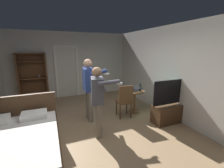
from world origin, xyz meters
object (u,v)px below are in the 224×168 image
tv_flatscreen (169,110)px  side_table (135,98)px  person_striped_shirt (89,86)px  bed (11,150)px  laptop (135,90)px  suitcase_dark (44,100)px  suitcase_small (41,106)px  bottle_on_table (140,87)px  person_blue_shirt (98,97)px  bookshelf (33,76)px  wooden_chair (125,100)px

tv_flatscreen → side_table: (-0.50, 0.99, 0.11)m
tv_flatscreen → side_table: 1.12m
tv_flatscreen → person_striped_shirt: person_striped_shirt is taller
bed → person_striped_shirt: (1.71, 1.20, 0.71)m
tv_flatscreen → laptop: tv_flatscreen is taller
suitcase_dark → side_table: bearing=-22.4°
suitcase_dark → suitcase_small: (-0.08, -0.50, -0.00)m
tv_flatscreen → suitcase_small: 4.01m
tv_flatscreen → suitcase_dark: size_ratio=2.67×
side_table → bottle_on_table: 0.38m
suitcase_dark → person_blue_shirt: bearing=-54.1°
bed → tv_flatscreen: bearing=3.0°
bookshelf → tv_flatscreen: (3.54, -3.32, -0.64)m
person_striped_shirt → side_table: bearing=-0.4°
person_blue_shirt → suitcase_small: 2.60m
bed → tv_flatscreen: tv_flatscreen is taller
bed → suitcase_dark: bearing=81.0°
wooden_chair → suitcase_small: wooden_chair is taller
tv_flatscreen → bottle_on_table: bearing=111.7°
wooden_chair → person_blue_shirt: 1.21m
bottle_on_table → wooden_chair: size_ratio=0.27×
tv_flatscreen → person_striped_shirt: size_ratio=0.69×
tv_flatscreen → side_table: size_ratio=1.72×
side_table → laptop: 0.29m
bookshelf → side_table: size_ratio=2.66×
bookshelf → laptop: bearing=-38.1°
bookshelf → person_blue_shirt: (1.54, -3.16, -0.07)m
bed → side_table: (3.19, 1.19, 0.17)m
laptop → person_blue_shirt: person_blue_shirt is taller
laptop → wooden_chair: (-0.48, -0.22, -0.21)m
person_striped_shirt → bed: bearing=-145.0°
side_table → suitcase_small: side_table is taller
tv_flatscreen → laptop: bearing=118.9°
bed → wooden_chair: 2.85m
bed → tv_flatscreen: size_ratio=1.66×
suitcase_small → tv_flatscreen: bearing=-30.0°
suitcase_small → suitcase_dark: bearing=85.2°
side_table → wooden_chair: size_ratio=0.71×
tv_flatscreen → wooden_chair: (-1.01, 0.73, 0.18)m
person_blue_shirt → person_striped_shirt: bearing=88.8°
suitcase_dark → tv_flatscreen: bearing=-29.8°
suitcase_dark → wooden_chair: bearing=-31.9°
bookshelf → wooden_chair: size_ratio=1.88×
side_table → bookshelf: bearing=142.6°
side_table → wooden_chair: 0.57m
bed → suitcase_dark: 3.01m
tv_flatscreen → bottle_on_table: tv_flatscreen is taller
person_striped_shirt → wooden_chair: bearing=-15.9°
side_table → person_striped_shirt: bearing=179.6°
suitcase_dark → bookshelf: bearing=131.5°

